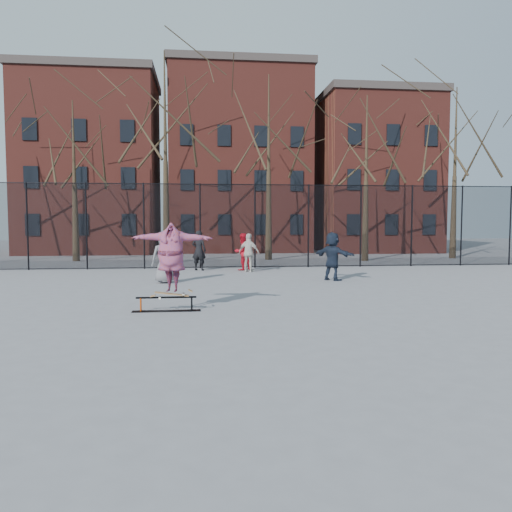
{
  "coord_description": "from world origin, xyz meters",
  "views": [
    {
      "loc": [
        -1.39,
        -10.66,
        2.23
      ],
      "look_at": [
        -0.03,
        1.5,
        1.37
      ],
      "focal_mm": 35.0,
      "sensor_mm": 36.0,
      "label": 1
    }
  ],
  "objects": [
    {
      "name": "bystander_white",
      "position": [
        0.72,
        11.04,
        0.85
      ],
      "size": [
        1.06,
        0.89,
        1.69
      ],
      "primitive_type": "imported",
      "rotation": [
        0.0,
        0.0,
        2.56
      ],
      "color": "beige",
      "rests_on": "ground"
    },
    {
      "name": "rowhouses",
      "position": [
        0.72,
        26.0,
        6.06
      ],
      "size": [
        29.0,
        7.0,
        13.0
      ],
      "color": "maroon",
      "rests_on": "ground"
    },
    {
      "name": "skateboard",
      "position": [
        -2.1,
        1.72,
        0.42
      ],
      "size": [
        0.9,
        0.21,
        0.11
      ],
      "primitive_type": null,
      "color": "brown",
      "rests_on": "skate_rail"
    },
    {
      "name": "bystander_black",
      "position": [
        -1.46,
        12.0,
        0.91
      ],
      "size": [
        0.77,
        0.65,
        1.81
      ],
      "primitive_type": "imported",
      "rotation": [
        0.0,
        0.0,
        2.76
      ],
      "color": "black",
      "rests_on": "ground"
    },
    {
      "name": "bystander_navy",
      "position": [
        3.54,
        7.59,
        0.91
      ],
      "size": [
        1.52,
        1.63,
        1.82
      ],
      "primitive_type": "imported",
      "rotation": [
        0.0,
        0.0,
        2.29
      ],
      "color": "#192233",
      "rests_on": "ground"
    },
    {
      "name": "skate_rail",
      "position": [
        -2.24,
        1.72,
        0.14
      ],
      "size": [
        1.68,
        0.26,
        0.37
      ],
      "color": "black",
      "rests_on": "ground"
    },
    {
      "name": "bystander_red",
      "position": [
        0.5,
        11.83,
        0.84
      ],
      "size": [
        1.03,
        0.97,
        1.68
      ],
      "primitive_type": "imported",
      "rotation": [
        0.0,
        0.0,
        3.71
      ],
      "color": "red",
      "rests_on": "ground"
    },
    {
      "name": "fence",
      "position": [
        -0.01,
        13.0,
        2.05
      ],
      "size": [
        34.03,
        0.07,
        4.0
      ],
      "color": "black",
      "rests_on": "ground"
    },
    {
      "name": "bystander_grey",
      "position": [
        -2.68,
        7.46,
        0.94
      ],
      "size": [
        1.02,
        0.77,
        1.89
      ],
      "primitive_type": "imported",
      "rotation": [
        0.0,
        0.0,
        3.34
      ],
      "color": "slate",
      "rests_on": "ground"
    },
    {
      "name": "tree_row",
      "position": [
        -0.25,
        17.15,
        7.36
      ],
      "size": [
        33.66,
        7.46,
        10.67
      ],
      "color": "black",
      "rests_on": "ground"
    },
    {
      "name": "skater",
      "position": [
        -2.1,
        1.72,
        1.33
      ],
      "size": [
        2.17,
        1.04,
        1.7
      ],
      "primitive_type": "imported",
      "rotation": [
        0.0,
        0.0,
        -0.23
      ],
      "color": "#56317B",
      "rests_on": "skateboard"
    },
    {
      "name": "ground",
      "position": [
        0.0,
        0.0,
        0.0
      ],
      "size": [
        100.0,
        100.0,
        0.0
      ],
      "primitive_type": "plane",
      "color": "slate"
    }
  ]
}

